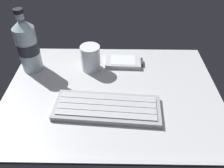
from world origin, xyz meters
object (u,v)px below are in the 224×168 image
object	(u,v)px
keyboard	(107,108)
handheld_device	(124,62)
water_bottle	(28,45)
juice_cup	(91,59)

from	to	relation	value
keyboard	handheld_device	xyz separation A→B (cm)	(5.03, 22.23, -0.08)
handheld_device	water_bottle	bearing A→B (deg)	-173.39
handheld_device	water_bottle	xyz separation A→B (cm)	(-30.60, -3.54, 8.28)
keyboard	handheld_device	world-z (taller)	keyboard
juice_cup	keyboard	bearing A→B (deg)	-72.46
handheld_device	water_bottle	world-z (taller)	water_bottle
handheld_device	juice_cup	distance (cm)	11.93
juice_cup	handheld_device	bearing A→B (deg)	16.06
juice_cup	water_bottle	bearing A→B (deg)	-178.94
water_bottle	juice_cup	bearing A→B (deg)	1.06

